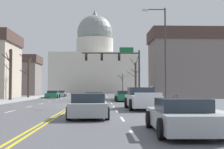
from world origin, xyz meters
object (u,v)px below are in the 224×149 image
(pickup_truck_near_02, at_px, (142,99))
(pedestrian_00, at_px, (151,93))
(sedan_near_00, at_px, (124,96))
(sedan_near_01, at_px, (94,98))
(sedan_near_03, at_px, (89,106))
(pedestrian_01, at_px, (153,92))
(signal_gantry, at_px, (119,62))
(street_lamp_right, at_px, (162,47))
(sedan_oncoming_01, at_px, (60,94))
(sedan_oncoming_00, at_px, (53,94))
(bicycle_parked, at_px, (176,101))
(sedan_near_04, at_px, (181,117))

(pickup_truck_near_02, height_order, pedestrian_00, pedestrian_00)
(sedan_near_00, bearing_deg, sedan_near_01, -117.40)
(pickup_truck_near_02, relative_size, sedan_near_03, 1.23)
(sedan_near_00, height_order, pedestrian_01, pedestrian_01)
(signal_gantry, distance_m, street_lamp_right, 14.32)
(pedestrian_01, bearing_deg, sedan_oncoming_01, 125.59)
(street_lamp_right, distance_m, sedan_oncoming_00, 26.59)
(signal_gantry, distance_m, bicycle_parked, 17.69)
(sedan_near_04, relative_size, bicycle_parked, 2.52)
(sedan_near_04, bearing_deg, pedestrian_01, 82.12)
(sedan_near_01, xyz_separation_m, sedan_near_04, (3.35, -19.24, -0.01))
(pedestrian_00, height_order, bicycle_parked, pedestrian_00)
(street_lamp_right, height_order, sedan_oncoming_01, street_lamp_right)
(street_lamp_right, bearing_deg, sedan_near_04, -99.54)
(bicycle_parked, bearing_deg, signal_gantry, 102.23)
(sedan_near_04, height_order, pedestrian_00, pedestrian_00)
(sedan_oncoming_00, distance_m, pedestrian_01, 18.04)
(sedan_near_04, xyz_separation_m, pedestrian_01, (3.94, 28.48, 0.58))
(sedan_near_03, bearing_deg, sedan_near_04, -59.49)
(pedestrian_01, bearing_deg, pedestrian_00, -101.90)
(sedan_oncoming_01, height_order, bicycle_parked, sedan_oncoming_01)
(pedestrian_00, distance_m, pedestrian_01, 6.25)
(pickup_truck_near_02, height_order, sedan_near_03, pickup_truck_near_02)
(sedan_near_01, relative_size, bicycle_parked, 2.61)
(sedan_near_01, relative_size, pickup_truck_near_02, 0.83)
(sedan_near_01, xyz_separation_m, sedan_oncoming_01, (-7.23, 29.54, -0.01))
(sedan_near_01, height_order, sedan_near_03, sedan_near_03)
(street_lamp_right, relative_size, sedan_near_00, 1.87)
(street_lamp_right, distance_m, sedan_near_01, 8.11)
(sedan_near_00, xyz_separation_m, pedestrian_00, (2.68, -3.28, 0.43))
(pickup_truck_near_02, height_order, bicycle_parked, pickup_truck_near_02)
(sedan_near_00, distance_m, pedestrian_01, 4.91)
(sedan_near_00, bearing_deg, pedestrian_00, -50.74)
(sedan_near_00, xyz_separation_m, sedan_oncoming_00, (-10.51, 13.58, -0.02))
(street_lamp_right, bearing_deg, signal_gantry, 102.67)
(sedan_oncoming_00, bearing_deg, pickup_truck_near_02, -68.27)
(pickup_truck_near_02, xyz_separation_m, sedan_near_04, (-0.29, -12.04, -0.18))
(street_lamp_right, bearing_deg, bicycle_parked, -80.07)
(sedan_near_00, bearing_deg, sedan_oncoming_01, 114.53)
(sedan_oncoming_00, height_order, pedestrian_00, pedestrian_00)
(street_lamp_right, xyz_separation_m, pickup_truck_near_02, (-2.51, -4.64, -4.46))
(signal_gantry, bearing_deg, street_lamp_right, -77.33)
(sedan_near_01, xyz_separation_m, pedestrian_00, (6.00, 3.13, 0.47))
(sedan_near_03, xyz_separation_m, sedan_oncoming_00, (-7.20, 33.55, -0.01))
(sedan_near_04, xyz_separation_m, bicycle_parked, (3.27, 13.99, -0.06))
(sedan_near_04, xyz_separation_m, sedan_oncoming_01, (-10.58, 48.78, -0.01))
(signal_gantry, height_order, sedan_near_04, signal_gantry)
(pedestrian_00, bearing_deg, bicycle_parked, -85.76)
(sedan_near_00, xyz_separation_m, bicycle_parked, (3.30, -11.65, -0.10))
(sedan_oncoming_00, distance_m, bicycle_parked, 28.76)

